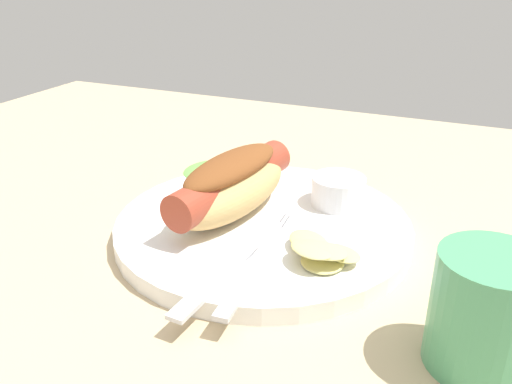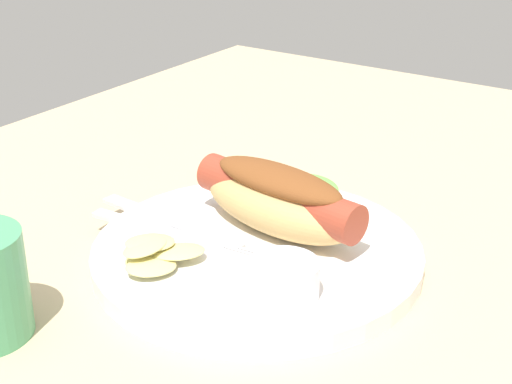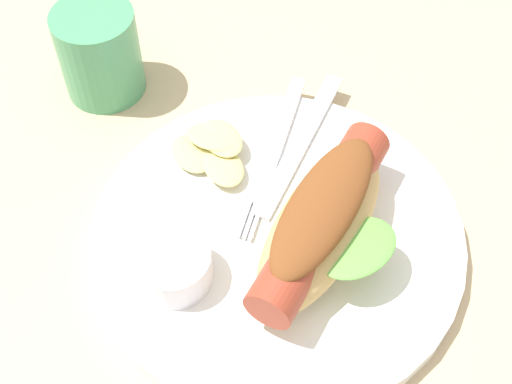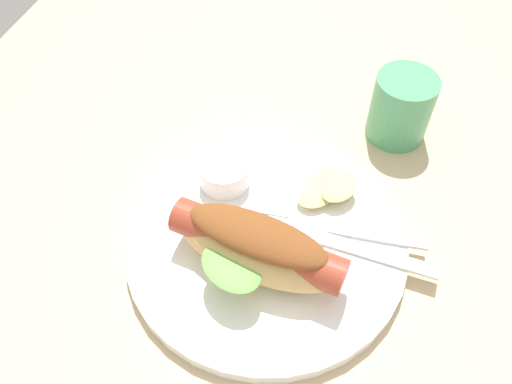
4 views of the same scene
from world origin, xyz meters
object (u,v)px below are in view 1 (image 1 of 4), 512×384
sauce_ramekin (338,191)px  drinking_cup (486,313)px  plate (261,229)px  knife (232,264)px  chips_pile (321,251)px  hot_dog (232,184)px  fork (259,260)px

sauce_ramekin → drinking_cup: size_ratio=0.66×
plate → knife: 8.20cm
knife → chips_pile: bearing=-55.6°
hot_dog → chips_pile: 11.64cm
knife → drinking_cup: drinking_cup is taller
chips_pile → hot_dog: bearing=-25.9°
drinking_cup → plate: bearing=-27.1°
plate → hot_dog: (3.21, -0.50, 3.83)cm
plate → drinking_cup: drinking_cup is taller
sauce_ramekin → chips_pile: (-1.65, 10.95, -0.51)cm
fork → drinking_cup: (-16.75, 3.23, 2.16)cm
plate → hot_dog: 5.02cm
plate → sauce_ramekin: size_ratio=5.22×
fork → knife: 2.20cm
plate → knife: knife is taller
fork → chips_pile: (-4.44, -2.20, 0.71)cm
hot_dog → drinking_cup: (-22.61, 10.42, -0.67)cm
sauce_ramekin → chips_pile: sauce_ramekin is taller
fork → chips_pile: chips_pile is taller
knife → fork: bearing=-46.7°
fork → knife: same height
chips_pile → knife: bearing=30.3°
chips_pile → sauce_ramekin: bearing=-81.4°
hot_dog → knife: bearing=-145.7°
plate → knife: (-0.95, 8.08, 0.98)cm
hot_dog → fork: 9.70cm
knife → drinking_cup: (-18.45, 1.84, 2.18)cm
plate → fork: 7.27cm
hot_dog → drinking_cup: 24.91cm
plate → drinking_cup: bearing=152.9°
hot_dog → sauce_ramekin: 10.62cm
knife → chips_pile: 7.15cm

